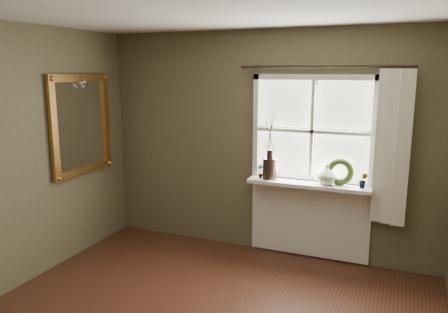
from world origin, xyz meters
TOP-DOWN VIEW (x-y plane):
  - wall_back at (0.00, 2.30)m, footprint 4.00×0.10m
  - window_frame at (0.55, 2.23)m, footprint 1.36×0.06m
  - window_sill at (0.55, 2.12)m, footprint 1.36×0.26m
  - window_apron at (0.55, 2.23)m, footprint 1.36×0.04m
  - dark_jug at (0.10, 2.12)m, footprint 0.20×0.20m
  - cream_vase at (0.75, 2.12)m, footprint 0.27×0.27m
  - wreath at (0.88, 2.16)m, footprint 0.31×0.16m
  - potted_plant_left at (-0.01, 2.12)m, footprint 0.10×0.08m
  - potted_plant_right at (1.13, 2.12)m, footprint 0.09×0.08m
  - curtain at (1.39, 2.13)m, footprint 0.36×0.12m
  - curtain_rod at (0.65, 2.17)m, footprint 1.84×0.03m
  - gilt_mirror at (-1.96, 1.43)m, footprint 0.10×0.97m

SIDE VIEW (x-z plane):
  - window_apron at x=0.55m, z-range 0.02..0.90m
  - window_sill at x=0.55m, z-range 0.88..0.92m
  - potted_plant_left at x=-0.01m, z-range 0.92..1.08m
  - potted_plant_right at x=1.13m, z-range 0.92..1.09m
  - wreath at x=0.88m, z-range 0.88..1.18m
  - cream_vase at x=0.75m, z-range 0.92..1.14m
  - dark_jug at x=0.10m, z-range 0.92..1.16m
  - wall_back at x=0.00m, z-range 0.00..2.60m
  - curtain at x=1.39m, z-range 0.57..2.16m
  - window_frame at x=0.55m, z-range 0.86..2.10m
  - gilt_mirror at x=-1.96m, z-range 0.95..2.11m
  - curtain_rod at x=0.65m, z-range 2.16..2.20m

